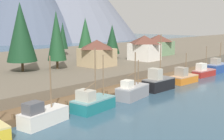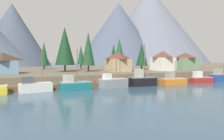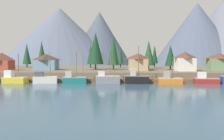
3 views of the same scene
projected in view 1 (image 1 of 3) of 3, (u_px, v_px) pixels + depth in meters
The scene contains 19 objects.
ground_plane at pixel (51, 83), 63.47m from camera, with size 400.00×400.00×1.00m, color #335166.
dock at pixel (115, 91), 51.33m from camera, with size 80.00×4.00×1.60m.
shoreline_bank at pixel (20, 68), 71.17m from camera, with size 400.00×56.00×2.50m, color #665B4C.
fishing_boat_white at pixel (43, 116), 36.06m from camera, with size 6.55×3.35×8.22m.
fishing_boat_teal at pixel (92, 103), 41.81m from camera, with size 6.53×3.73×8.71m.
fishing_boat_grey at pixel (132, 91), 48.39m from camera, with size 6.59×3.61×7.42m.
fishing_boat_black at pixel (158, 83), 54.23m from camera, with size 6.37×3.13×10.02m.
fishing_boat_orange at pixel (183, 78), 60.61m from camera, with size 6.47×3.40×6.00m.
fishing_boat_red at pixel (204, 72), 67.76m from camera, with size 6.46×2.95×6.79m.
fishing_boat_blue at pixel (217, 67), 72.85m from camera, with size 6.46×3.09×7.20m.
house_tan at pixel (97, 53), 66.24m from camera, with size 6.57×6.82×5.79m.
house_green at pixel (159, 45), 88.29m from camera, with size 7.73×6.89×5.90m.
house_white at pixel (144, 48), 76.21m from camera, with size 6.05×6.98×6.26m.
conifer_near_left at pixel (57, 36), 61.61m from camera, with size 3.88×3.88×11.94m.
conifer_near_right at pixel (63, 36), 87.47m from camera, with size 2.89×2.89×9.54m.
conifer_mid_left at pixel (21, 32), 58.35m from camera, with size 5.85×5.85×13.46m.
conifer_mid_right at pixel (112, 39), 79.25m from camera, with size 3.94×3.94×8.95m.
conifer_back_right at pixel (85, 36), 74.82m from camera, with size 4.42×4.42×10.71m.
conifer_centre at pixel (25, 40), 74.40m from camera, with size 2.65×2.65×8.68m.
Camera 1 is at (-37.33, -31.39, 12.34)m, focal length 48.39 mm.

